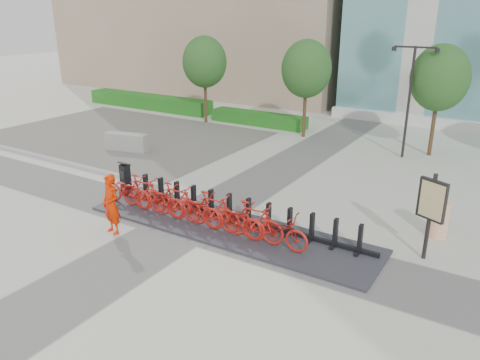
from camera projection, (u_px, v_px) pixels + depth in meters
The scene contains 25 objects.
ground at pixel (189, 223), 15.05m from camera, with size 120.00×120.00×0.00m, color beige.
gravel_patch at pixel (123, 135), 25.60m from camera, with size 14.00×14.00×0.00m, color #424140.
curb at pixel (42, 157), 21.51m from camera, with size 14.00×0.25×0.15m, color #959595.
hedge_a at pixel (149, 102), 32.62m from camera, with size 10.00×1.40×0.90m, color #1C5318.
hedge_b at pixel (258, 119), 27.94m from camera, with size 6.00×1.20×0.70m, color #1C5318.
tree_0 at pixel (205, 62), 27.37m from camera, with size 2.60×2.60×5.10m.
tree_1 at pixel (306, 69), 24.14m from camera, with size 2.60×2.60×5.10m.
tree_2 at pixel (440, 78), 20.90m from camera, with size 2.60×2.60×5.10m.
streetlamp at pixel (410, 89), 20.76m from camera, with size 2.00×0.20×5.00m.
dock_pad at pixel (228, 228), 14.63m from camera, with size 9.60×2.40×0.08m, color #313139.
dock_rail_posts at pixel (238, 209), 14.82m from camera, with size 8.02×0.50×0.85m, color black, non-canonical shape.
bike_0 at pixel (128, 190), 16.09m from camera, with size 0.71×2.03×1.07m, color #AF1A12.
bike_1 at pixel (143, 193), 15.71m from camera, with size 0.56×1.97×1.18m, color #AF1A12.
bike_2 at pixel (159, 199), 15.37m from camera, with size 0.71×2.03×1.07m, color #AF1A12.
bike_3 at pixel (176, 201), 15.00m from camera, with size 0.56×1.97×1.18m, color #AF1A12.
bike_4 at pixel (194, 208), 14.66m from camera, with size 0.71×2.03×1.07m, color #AF1A12.
bike_5 at pixel (213, 211), 14.28m from camera, with size 0.56×1.97×1.18m, color #AF1A12.
bike_6 at pixel (233, 218), 13.94m from camera, with size 0.71×2.03×1.07m, color #AF1A12.
bike_7 at pixel (254, 221), 13.56m from camera, with size 0.56×1.97×1.18m, color #AF1A12.
bike_8 at pixel (276, 229), 13.23m from camera, with size 0.71×2.03×1.07m, color #AF1A12.
kiosk at pixel (125, 179), 16.99m from camera, with size 0.42×0.37×1.25m.
worker_red at pixel (111, 204), 14.08m from camera, with size 0.69×0.45×1.88m, color red.
construction_barrel at pixel (439, 220), 13.97m from camera, with size 0.58×0.58×1.11m, color orange.
jersey_barrier at pixel (126, 142), 22.72m from camera, with size 2.16×0.59×0.84m, color gray.
map_sign at pixel (431, 204), 12.35m from camera, with size 0.78×0.44×2.46m.
Camera 1 is at (8.63, -10.73, 6.44)m, focal length 35.00 mm.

